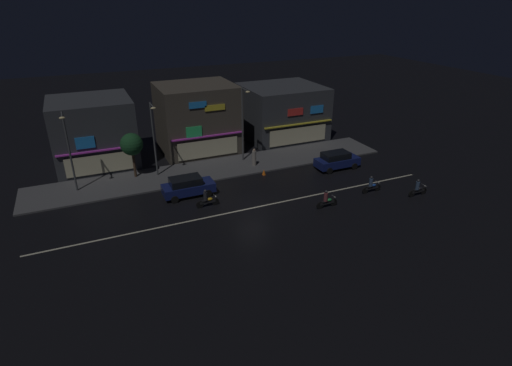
# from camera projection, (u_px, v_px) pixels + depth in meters

# --- Properties ---
(ground_plane) EXTENTS (140.00, 140.00, 0.00)m
(ground_plane) POSITION_uv_depth(u_px,v_px,m) (252.00, 208.00, 32.48)
(ground_plane) COLOR black
(lane_divider_stripe) EXTENTS (32.84, 0.16, 0.01)m
(lane_divider_stripe) POSITION_uv_depth(u_px,v_px,m) (252.00, 208.00, 32.48)
(lane_divider_stripe) COLOR beige
(lane_divider_stripe) RESTS_ON ground
(sidewalk_far) EXTENTS (34.57, 5.16, 0.14)m
(sidewalk_far) POSITION_uv_depth(u_px,v_px,m) (217.00, 169.00, 39.65)
(sidewalk_far) COLOR #4C4C4F
(sidewalk_far) RESTS_ON ground
(storefront_left_block) EXTENTS (8.68, 8.25, 5.97)m
(storefront_left_block) POSITION_uv_depth(u_px,v_px,m) (282.00, 112.00, 47.73)
(storefront_left_block) COLOR #383A3F
(storefront_left_block) RESTS_ON ground
(storefront_center_block) EXTENTS (7.83, 7.05, 7.07)m
(storefront_center_block) POSITION_uv_depth(u_px,v_px,m) (197.00, 118.00, 43.20)
(storefront_center_block) COLOR #4C443A
(storefront_center_block) RESTS_ON ground
(storefront_right_block) EXTENTS (7.44, 7.34, 6.54)m
(storefront_right_block) POSITION_uv_depth(u_px,v_px,m) (94.00, 132.00, 39.62)
(storefront_right_block) COLOR #383A3F
(storefront_right_block) RESTS_ON ground
(streetlamp_west) EXTENTS (0.44, 1.64, 6.92)m
(streetlamp_west) POSITION_uv_depth(u_px,v_px,m) (68.00, 146.00, 33.22)
(streetlamp_west) COLOR #47494C
(streetlamp_west) RESTS_ON sidewalk_far
(streetlamp_mid) EXTENTS (0.44, 1.64, 6.82)m
(streetlamp_mid) POSITION_uv_depth(u_px,v_px,m) (154.00, 134.00, 36.26)
(streetlamp_mid) COLOR #47494C
(streetlamp_mid) RESTS_ON sidewalk_far
(streetlamp_east) EXTENTS (0.44, 1.64, 7.36)m
(streetlamp_east) POSITION_uv_depth(u_px,v_px,m) (243.00, 119.00, 39.60)
(streetlamp_east) COLOR #47494C
(streetlamp_east) RESTS_ON sidewalk_far
(pedestrian_on_sidewalk) EXTENTS (0.40, 0.40, 1.72)m
(pedestrian_on_sidewalk) POSITION_uv_depth(u_px,v_px,m) (254.00, 158.00, 39.92)
(pedestrian_on_sidewalk) COLOR gray
(pedestrian_on_sidewalk) RESTS_ON sidewalk_far
(street_tree) EXTENTS (2.01, 2.01, 4.15)m
(street_tree) POSITION_uv_depth(u_px,v_px,m) (132.00, 145.00, 36.46)
(street_tree) COLOR #473323
(street_tree) RESTS_ON sidewalk_far
(parked_car_near_kerb) EXTENTS (4.30, 1.98, 1.67)m
(parked_car_near_kerb) POSITION_uv_depth(u_px,v_px,m) (337.00, 160.00, 39.54)
(parked_car_near_kerb) COLOR navy
(parked_car_near_kerb) RESTS_ON ground
(parked_car_trailing) EXTENTS (4.30, 1.98, 1.67)m
(parked_car_trailing) POSITION_uv_depth(u_px,v_px,m) (188.00, 186.00, 34.15)
(parked_car_trailing) COLOR navy
(parked_car_trailing) RESTS_ON ground
(motorcycle_lead) EXTENTS (1.90, 0.60, 1.52)m
(motorcycle_lead) POSITION_uv_depth(u_px,v_px,m) (418.00, 189.00, 34.23)
(motorcycle_lead) COLOR black
(motorcycle_lead) RESTS_ON ground
(motorcycle_following) EXTENTS (1.90, 0.60, 1.52)m
(motorcycle_following) POSITION_uv_depth(u_px,v_px,m) (207.00, 200.00, 32.45)
(motorcycle_following) COLOR black
(motorcycle_following) RESTS_ON ground
(motorcycle_opposite_lane) EXTENTS (1.90, 0.60, 1.52)m
(motorcycle_opposite_lane) POSITION_uv_depth(u_px,v_px,m) (371.00, 186.00, 34.82)
(motorcycle_opposite_lane) COLOR black
(motorcycle_opposite_lane) RESTS_ON ground
(motorcycle_trailing_far) EXTENTS (1.90, 0.60, 1.52)m
(motorcycle_trailing_far) POSITION_uv_depth(u_px,v_px,m) (327.00, 200.00, 32.33)
(motorcycle_trailing_far) COLOR black
(motorcycle_trailing_far) RESTS_ON ground
(traffic_cone) EXTENTS (0.36, 0.36, 0.55)m
(traffic_cone) POSITION_uv_depth(u_px,v_px,m) (264.00, 172.00, 38.37)
(traffic_cone) COLOR orange
(traffic_cone) RESTS_ON ground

